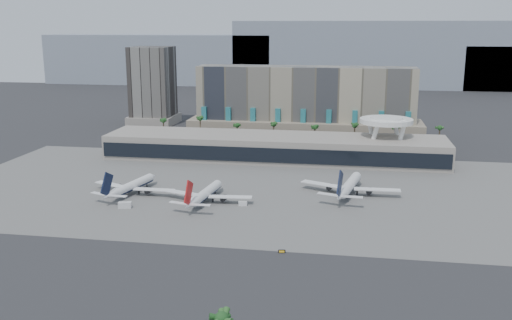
% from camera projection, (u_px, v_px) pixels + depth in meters
% --- Properties ---
extents(ground, '(900.00, 900.00, 0.00)m').
position_uv_depth(ground, '(228.00, 236.00, 183.27)').
color(ground, '#232326').
rests_on(ground, ground).
extents(apron_pad, '(260.00, 130.00, 0.06)m').
position_uv_depth(apron_pad, '(256.00, 189.00, 236.04)').
color(apron_pad, '#5B5B59').
rests_on(apron_pad, ground).
extents(mountain_ridge, '(680.00, 60.00, 70.00)m').
position_uv_depth(mountain_ridge, '(343.00, 59.00, 622.90)').
color(mountain_ridge, gray).
rests_on(mountain_ridge, ground).
extents(hotel, '(140.00, 30.00, 42.00)m').
position_uv_depth(hotel, '(305.00, 108.00, 345.14)').
color(hotel, tan).
rests_on(hotel, ground).
extents(office_tower, '(30.00, 30.00, 52.00)m').
position_uv_depth(office_tower, '(153.00, 90.00, 385.04)').
color(office_tower, black).
rests_on(office_tower, ground).
extents(terminal, '(170.00, 32.50, 14.50)m').
position_uv_depth(terminal, '(274.00, 146.00, 287.16)').
color(terminal, '#A2998E').
rests_on(terminal, ground).
extents(saucer_structure, '(26.00, 26.00, 21.89)m').
position_uv_depth(saucer_structure, '(386.00, 124.00, 281.53)').
color(saucer_structure, white).
rests_on(saucer_structure, ground).
extents(palm_row, '(157.80, 2.80, 13.10)m').
position_uv_depth(palm_row, '(295.00, 127.00, 318.86)').
color(palm_row, brown).
rests_on(palm_row, ground).
extents(airliner_left, '(35.94, 37.37, 13.05)m').
position_uv_depth(airliner_left, '(131.00, 186.00, 228.12)').
color(airliner_left, white).
rests_on(airliner_left, ground).
extents(airliner_centre, '(36.49, 37.75, 13.05)m').
position_uv_depth(airliner_centre, '(205.00, 194.00, 217.70)').
color(airliner_centre, white).
rests_on(airliner_centre, ground).
extents(airliner_right, '(39.86, 41.42, 14.44)m').
position_uv_depth(airliner_right, '(349.00, 186.00, 227.28)').
color(airliner_right, white).
rests_on(airliner_right, ground).
extents(service_vehicle_a, '(5.10, 3.30, 2.30)m').
position_uv_depth(service_vehicle_a, '(125.00, 205.00, 211.09)').
color(service_vehicle_a, silver).
rests_on(service_vehicle_a, ground).
extents(service_vehicle_b, '(3.53, 2.49, 1.65)m').
position_uv_depth(service_vehicle_b, '(243.00, 204.00, 213.93)').
color(service_vehicle_b, silver).
rests_on(service_vehicle_b, ground).
extents(taxiway_sign, '(2.16, 0.64, 0.97)m').
position_uv_depth(taxiway_sign, '(282.00, 251.00, 169.75)').
color(taxiway_sign, black).
rests_on(taxiway_sign, ground).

